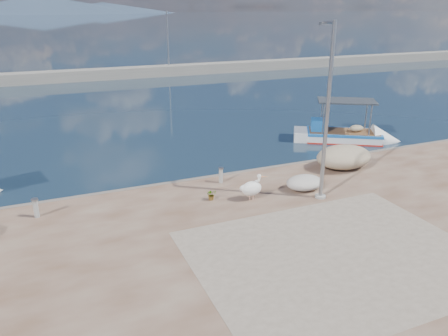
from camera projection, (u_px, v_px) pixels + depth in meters
ground at (264, 233)px, 16.29m from camera, size 1400.00×1400.00×0.00m
quay at (375, 331)px, 11.02m from camera, size 44.00×22.00×0.50m
quay_patch at (336, 255)px, 13.89m from camera, size 9.00×7.00×0.01m
breakwater at (103, 74)px, 50.62m from camera, size 120.00×2.20×7.50m
mountains at (37, 6)px, 575.95m from camera, size 370.00×280.00×22.00m
boat_right at (342, 137)px, 27.47m from camera, size 6.42×4.99×3.01m
pelican at (252, 188)px, 17.72m from camera, size 1.17×0.71×1.11m
lamp_post at (326, 120)px, 16.99m from camera, size 0.44×0.96×7.00m
bollard_near at (221, 174)px, 19.52m from camera, size 0.24×0.24×0.72m
bollard_far at (36, 207)px, 16.28m from camera, size 0.25×0.25×0.76m
potted_plant at (211, 195)px, 17.83m from camera, size 0.41×0.36×0.45m
net_pile_d at (304, 183)px, 18.82m from camera, size 1.65×1.24×0.62m
net_pile_c at (344, 157)px, 21.26m from camera, size 2.85×2.03×1.12m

